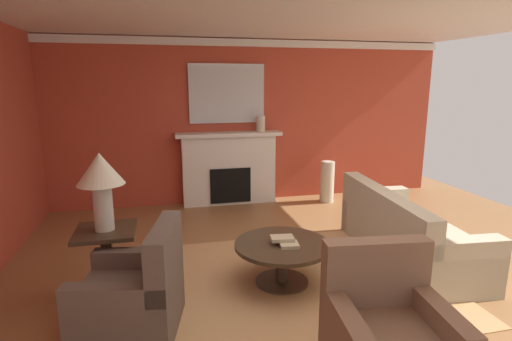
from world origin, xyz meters
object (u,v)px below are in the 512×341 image
mantel_mirror (227,94)px  table_lamp (101,176)px  sofa (405,235)px  vase_tall_corner (327,182)px  armchair_near_window (134,298)px  side_table (108,259)px  vase_mantel_right (261,124)px  coffee_table (282,253)px  armchair_facing_fireplace (388,341)px  fireplace (229,170)px

mantel_mirror → table_lamp: bearing=-119.6°
sofa → vase_tall_corner: 2.44m
sofa → armchair_near_window: 3.17m
table_lamp → vase_tall_corner: 4.33m
side_table → vase_tall_corner: size_ratio=0.96×
side_table → vase_mantel_right: bearing=51.4°
coffee_table → sofa: bearing=9.0°
table_lamp → armchair_facing_fireplace: bearing=-39.1°
armchair_facing_fireplace → fireplace: bearing=94.6°
mantel_mirror → vase_mantel_right: 0.77m
mantel_mirror → armchair_near_window: size_ratio=1.35×
fireplace → vase_mantel_right: 0.97m
side_table → vase_mantel_right: vase_mantel_right is taller
armchair_facing_fireplace → table_lamp: bearing=140.9°
fireplace → table_lamp: table_lamp is taller
armchair_facing_fireplace → table_lamp: table_lamp is taller
armchair_near_window → armchair_facing_fireplace: same height
mantel_mirror → table_lamp: 3.48m
armchair_near_window → side_table: 0.72m
side_table → table_lamp: (0.00, -0.00, 0.82)m
mantel_mirror → vase_mantel_right: (0.55, -0.17, -0.51)m
mantel_mirror → vase_tall_corner: (1.70, -0.42, -1.53)m
sofa → side_table: 3.36m
armchair_facing_fireplace → side_table: bearing=140.9°
mantel_mirror → coffee_table: 3.48m
coffee_table → armchair_facing_fireplace: bearing=-78.5°
fireplace → sofa: size_ratio=0.83×
fireplace → mantel_mirror: size_ratio=1.40×
vase_mantel_right → sofa: bearing=-67.3°
armchair_near_window → vase_tall_corner: size_ratio=1.31×
table_lamp → sofa: bearing=2.0°
sofa → table_lamp: size_ratio=2.89×
coffee_table → vase_mantel_right: 3.16m
armchair_facing_fireplace → coffee_table: (-0.31, 1.53, 0.03)m
table_lamp → vase_tall_corner: table_lamp is taller
side_table → sofa: bearing=2.0°
mantel_mirror → coffee_table: bearing=-89.0°
mantel_mirror → armchair_facing_fireplace: mantel_mirror is taller
side_table → vase_tall_corner: vase_tall_corner is taller
coffee_table → vase_tall_corner: vase_tall_corner is taller
fireplace → side_table: fireplace is taller
fireplace → sofa: bearing=-58.6°
armchair_near_window → vase_tall_corner: (3.11, 3.21, 0.06)m
sofa → armchair_near_window: armchair_near_window is taller
fireplace → table_lamp: size_ratio=2.40×
mantel_mirror → sofa: 3.67m
coffee_table → table_lamp: bearing=175.3°
fireplace → coffee_table: (0.05, -2.99, -0.26)m
armchair_near_window → side_table: (-0.28, 0.66, 0.09)m
side_table → vase_tall_corner: bearing=36.9°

